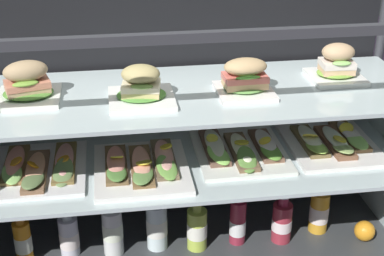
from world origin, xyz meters
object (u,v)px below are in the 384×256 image
at_px(plated_roll_sandwich_far_right, 245,79).
at_px(juice_bottle_front_fourth, 23,241).
at_px(open_sandwich_tray_near_left_corner, 332,142).
at_px(juice_bottle_back_right, 69,236).
at_px(plated_roll_sandwich_center, 141,88).
at_px(open_sandwich_tray_right_of_center, 240,150).
at_px(juice_bottle_front_second, 282,221).
at_px(plated_roll_sandwich_near_left_corner, 337,66).
at_px(orange_fruit_beside_bottles, 365,231).
at_px(plated_roll_sandwich_near_right_corner, 27,85).
at_px(juice_bottle_near_post, 157,223).
at_px(juice_bottle_front_left_end, 319,210).
at_px(juice_bottle_front_middle, 238,221).
at_px(open_sandwich_tray_far_left, 38,168).
at_px(juice_bottle_front_right_end, 197,228).
at_px(open_sandwich_tray_far_right, 142,166).
at_px(juice_bottle_tucked_behind, 113,230).

xyz_separation_m(plated_roll_sandwich_far_right, juice_bottle_front_fourth, (-0.73, -0.00, -0.53)).
xyz_separation_m(open_sandwich_tray_near_left_corner, juice_bottle_back_right, (-0.92, -0.05, -0.26)).
bearing_deg(plated_roll_sandwich_center, juice_bottle_front_fourth, 178.57).
distance_m(open_sandwich_tray_right_of_center, juice_bottle_front_second, 0.31).
distance_m(plated_roll_sandwich_near_left_corner, open_sandwich_tray_right_of_center, 0.42).
height_order(plated_roll_sandwich_center, orange_fruit_beside_bottles, plated_roll_sandwich_center).
bearing_deg(plated_roll_sandwich_near_left_corner, plated_roll_sandwich_far_right, -167.47).
xyz_separation_m(juice_bottle_front_fourth, orange_fruit_beside_bottles, (1.18, -0.05, -0.05)).
relative_size(plated_roll_sandwich_near_right_corner, juice_bottle_near_post, 0.79).
relative_size(juice_bottle_front_fourth, juice_bottle_front_left_end, 0.95).
height_order(plated_roll_sandwich_near_left_corner, orange_fruit_beside_bottles, plated_roll_sandwich_near_left_corner).
height_order(juice_bottle_back_right, juice_bottle_front_middle, juice_bottle_front_middle).
xyz_separation_m(plated_roll_sandwich_far_right, juice_bottle_front_middle, (-0.00, 0.00, -0.53)).
height_order(open_sandwich_tray_far_left, juice_bottle_back_right, open_sandwich_tray_far_left).
xyz_separation_m(plated_roll_sandwich_near_right_corner, orange_fruit_beside_bottles, (1.11, -0.10, -0.58)).
xyz_separation_m(juice_bottle_back_right, orange_fruit_beside_bottles, (1.03, -0.08, -0.04)).
relative_size(open_sandwich_tray_far_left, juice_bottle_front_fourth, 1.74).
relative_size(plated_roll_sandwich_near_left_corner, juice_bottle_front_second, 0.88).
bearing_deg(juice_bottle_front_right_end, orange_fruit_beside_bottles, -4.33).
distance_m(open_sandwich_tray_far_left, juice_bottle_front_fourth, 0.27).
relative_size(plated_roll_sandwich_near_left_corner, open_sandwich_tray_far_right, 0.49).
relative_size(open_sandwich_tray_far_left, juice_bottle_tucked_behind, 1.59).
xyz_separation_m(open_sandwich_tray_right_of_center, open_sandwich_tray_near_left_corner, (0.33, 0.01, -0.00)).
height_order(plated_roll_sandwich_near_right_corner, juice_bottle_front_fourth, plated_roll_sandwich_near_right_corner).
distance_m(juice_bottle_front_fourth, juice_bottle_front_middle, 0.73).
distance_m(plated_roll_sandwich_center, juice_bottle_front_right_end, 0.56).
bearing_deg(juice_bottle_front_fourth, plated_roll_sandwich_center, -1.43).
bearing_deg(open_sandwich_tray_right_of_center, orange_fruit_beside_bottles, -14.38).
bearing_deg(open_sandwich_tray_far_left, open_sandwich_tray_right_of_center, 2.13).
xyz_separation_m(plated_roll_sandwich_near_left_corner, open_sandwich_tray_near_left_corner, (0.01, -0.00, -0.28)).
bearing_deg(juice_bottle_back_right, juice_bottle_front_left_end, 0.29).
relative_size(open_sandwich_tray_near_left_corner, orange_fruit_beside_bottles, 4.82).
bearing_deg(open_sandwich_tray_far_left, juice_bottle_front_second, -3.14).
height_order(juice_bottle_tucked_behind, juice_bottle_near_post, juice_bottle_near_post).
distance_m(juice_bottle_tucked_behind, juice_bottle_front_right_end, 0.29).
bearing_deg(plated_roll_sandwich_near_right_corner, plated_roll_sandwich_near_left_corner, 1.23).
distance_m(plated_roll_sandwich_far_right, open_sandwich_tray_far_left, 0.72).
bearing_deg(juice_bottle_front_right_end, juice_bottle_front_middle, 4.40).
distance_m(juice_bottle_front_right_end, juice_bottle_front_middle, 0.15).
bearing_deg(juice_bottle_near_post, juice_bottle_tucked_behind, -175.78).
height_order(juice_bottle_front_second, juice_bottle_front_left_end, juice_bottle_front_left_end).
distance_m(juice_bottle_back_right, juice_bottle_front_middle, 0.58).
distance_m(open_sandwich_tray_far_left, juice_bottle_front_left_end, 0.99).
relative_size(open_sandwich_tray_far_left, open_sandwich_tray_near_left_corner, 1.01).
relative_size(juice_bottle_back_right, juice_bottle_near_post, 0.77).
bearing_deg(open_sandwich_tray_near_left_corner, plated_roll_sandwich_near_left_corner, 167.96).
bearing_deg(plated_roll_sandwich_near_left_corner, plated_roll_sandwich_center, -172.59).
bearing_deg(orange_fruit_beside_bottles, juice_bottle_tucked_behind, 176.26).
bearing_deg(plated_roll_sandwich_near_right_corner, open_sandwich_tray_right_of_center, 0.80).
distance_m(open_sandwich_tray_far_right, juice_bottle_front_middle, 0.41).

